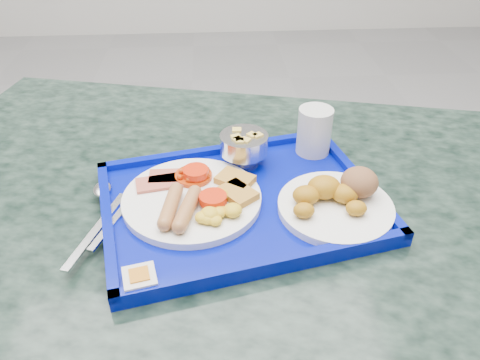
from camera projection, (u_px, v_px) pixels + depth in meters
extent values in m
plane|color=gray|center=(181.00, 328.00, 1.53)|extent=(6.00, 6.00, 0.00)
cylinder|color=slate|center=(246.00, 360.00, 0.99)|extent=(0.12, 0.12, 0.73)
cube|color=black|center=(247.00, 221.00, 0.77)|extent=(1.46, 1.15, 0.04)
cube|color=#030F9A|center=(240.00, 204.00, 0.76)|extent=(0.49, 0.40, 0.01)
cube|color=#030F9A|center=(217.00, 150.00, 0.87)|extent=(0.42, 0.11, 0.01)
cube|color=#030F9A|center=(271.00, 263.00, 0.63)|extent=(0.42, 0.11, 0.01)
cube|color=#030F9A|center=(357.00, 177.00, 0.80)|extent=(0.08, 0.31, 0.01)
cube|color=#030F9A|center=(107.00, 221.00, 0.70)|extent=(0.08, 0.31, 0.01)
cylinder|color=white|center=(192.00, 199.00, 0.74)|extent=(0.22, 0.22, 0.01)
cube|color=#BF5B4C|center=(172.00, 176.00, 0.78)|extent=(0.08, 0.04, 0.01)
cube|color=#BF5B4C|center=(159.00, 183.00, 0.77)|extent=(0.08, 0.05, 0.01)
cylinder|color=#C73A08|center=(193.00, 176.00, 0.78)|extent=(0.06, 0.06, 0.01)
sphere|color=#C73A08|center=(181.00, 172.00, 0.78)|extent=(0.01, 0.01, 0.01)
sphere|color=#C73A08|center=(207.00, 169.00, 0.78)|extent=(0.01, 0.01, 0.01)
sphere|color=#C73A08|center=(207.00, 176.00, 0.77)|extent=(0.01, 0.01, 0.01)
sphere|color=#C73A08|center=(201.00, 167.00, 0.79)|extent=(0.01, 0.01, 0.01)
sphere|color=#C73A08|center=(196.00, 170.00, 0.78)|extent=(0.01, 0.01, 0.01)
sphere|color=#C73A08|center=(194.00, 171.00, 0.78)|extent=(0.01, 0.01, 0.01)
sphere|color=#C73A08|center=(184.00, 170.00, 0.78)|extent=(0.01, 0.01, 0.01)
sphere|color=#C73A08|center=(188.00, 180.00, 0.76)|extent=(0.01, 0.01, 0.01)
sphere|color=#C73A08|center=(185.00, 169.00, 0.79)|extent=(0.01, 0.01, 0.01)
sphere|color=#C73A08|center=(204.00, 177.00, 0.77)|extent=(0.01, 0.01, 0.01)
sphere|color=#C73A08|center=(196.00, 177.00, 0.77)|extent=(0.01, 0.01, 0.01)
sphere|color=#C73A08|center=(184.00, 169.00, 0.78)|extent=(0.01, 0.01, 0.01)
sphere|color=#C73A08|center=(196.00, 167.00, 0.79)|extent=(0.01, 0.01, 0.01)
sphere|color=#C73A08|center=(197.00, 172.00, 0.78)|extent=(0.01, 0.01, 0.01)
sphere|color=#C73A08|center=(180.00, 177.00, 0.77)|extent=(0.01, 0.01, 0.01)
cube|color=#B0782C|center=(235.00, 179.00, 0.77)|extent=(0.07, 0.07, 0.01)
cube|color=#B0782C|center=(238.00, 193.00, 0.74)|extent=(0.07, 0.07, 0.01)
cylinder|color=brown|center=(171.00, 206.00, 0.70)|extent=(0.04, 0.09, 0.02)
cylinder|color=brown|center=(187.00, 209.00, 0.70)|extent=(0.04, 0.09, 0.02)
ellipsoid|color=gold|center=(203.00, 217.00, 0.69)|extent=(0.02, 0.02, 0.02)
ellipsoid|color=gold|center=(208.00, 219.00, 0.68)|extent=(0.02, 0.02, 0.01)
ellipsoid|color=gold|center=(220.00, 195.00, 0.73)|extent=(0.03, 0.03, 0.02)
ellipsoid|color=gold|center=(214.00, 212.00, 0.70)|extent=(0.02, 0.02, 0.01)
ellipsoid|color=gold|center=(215.00, 220.00, 0.68)|extent=(0.02, 0.02, 0.01)
ellipsoid|color=gold|center=(221.00, 211.00, 0.70)|extent=(0.02, 0.02, 0.01)
ellipsoid|color=gold|center=(210.00, 214.00, 0.69)|extent=(0.03, 0.03, 0.02)
ellipsoid|color=gold|center=(219.00, 196.00, 0.72)|extent=(0.03, 0.03, 0.02)
ellipsoid|color=gold|center=(233.00, 210.00, 0.70)|extent=(0.03, 0.03, 0.02)
ellipsoid|color=gold|center=(219.00, 212.00, 0.70)|extent=(0.02, 0.02, 0.02)
cylinder|color=#BA1804|center=(196.00, 172.00, 0.77)|extent=(0.04, 0.04, 0.01)
cylinder|color=#BA1804|center=(213.00, 199.00, 0.71)|extent=(0.04, 0.04, 0.01)
cylinder|color=white|center=(335.00, 207.00, 0.73)|extent=(0.18, 0.18, 0.01)
ellipsoid|color=#AA7114|center=(356.00, 208.00, 0.70)|extent=(0.03, 0.03, 0.02)
ellipsoid|color=#AA7114|center=(345.00, 193.00, 0.72)|extent=(0.04, 0.04, 0.03)
ellipsoid|color=#AA7114|center=(324.00, 187.00, 0.73)|extent=(0.05, 0.04, 0.04)
ellipsoid|color=#AA7114|center=(306.00, 195.00, 0.72)|extent=(0.04, 0.04, 0.03)
ellipsoid|color=#AA7114|center=(304.00, 210.00, 0.69)|extent=(0.03, 0.03, 0.02)
ellipsoid|color=brown|center=(359.00, 182.00, 0.73)|extent=(0.06, 0.06, 0.05)
cylinder|color=#B8B8BA|center=(244.00, 161.00, 0.84)|extent=(0.05, 0.05, 0.01)
cylinder|color=#B8B8BA|center=(244.00, 156.00, 0.83)|extent=(0.02, 0.02, 0.02)
cylinder|color=#B8B8BA|center=(244.00, 144.00, 0.82)|extent=(0.08, 0.08, 0.03)
cube|color=#F7D45E|center=(237.00, 141.00, 0.80)|extent=(0.02, 0.02, 0.01)
cube|color=#F7D45E|center=(252.00, 137.00, 0.81)|extent=(0.02, 0.02, 0.01)
cube|color=#F7D45E|center=(237.00, 132.00, 0.83)|extent=(0.02, 0.02, 0.01)
cube|color=#F7D45E|center=(258.00, 137.00, 0.81)|extent=(0.02, 0.02, 0.01)
cube|color=#F7D45E|center=(245.00, 142.00, 0.80)|extent=(0.02, 0.02, 0.01)
cube|color=#F7D45E|center=(240.00, 143.00, 0.80)|extent=(0.01, 0.02, 0.01)
cube|color=#F7D45E|center=(236.00, 139.00, 0.81)|extent=(0.02, 0.02, 0.01)
cylinder|color=silver|center=(314.00, 131.00, 0.85)|extent=(0.06, 0.06, 0.09)
cylinder|color=#D3660B|center=(316.00, 112.00, 0.83)|extent=(0.05, 0.05, 0.01)
cube|color=#B8B8BA|center=(113.00, 221.00, 0.71)|extent=(0.06, 0.13, 0.00)
ellipsoid|color=#B8B8BA|center=(102.00, 189.00, 0.77)|extent=(0.04, 0.05, 0.01)
cube|color=#B8B8BA|center=(97.00, 229.00, 0.69)|extent=(0.07, 0.17, 0.00)
cube|color=silver|center=(140.00, 279.00, 0.61)|extent=(0.05, 0.05, 0.01)
cube|color=orange|center=(139.00, 274.00, 0.60)|extent=(0.03, 0.03, 0.00)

